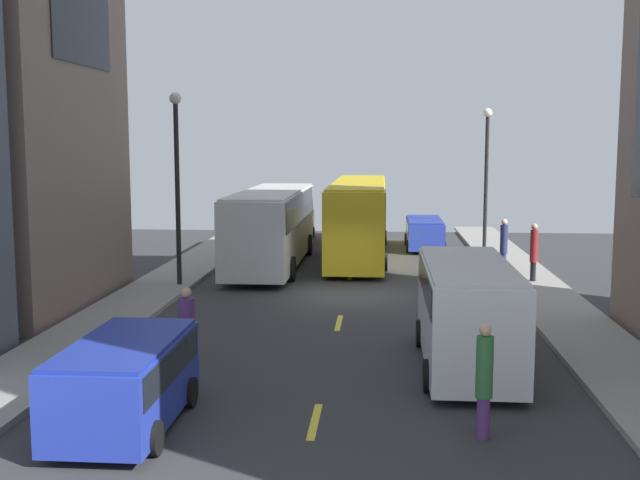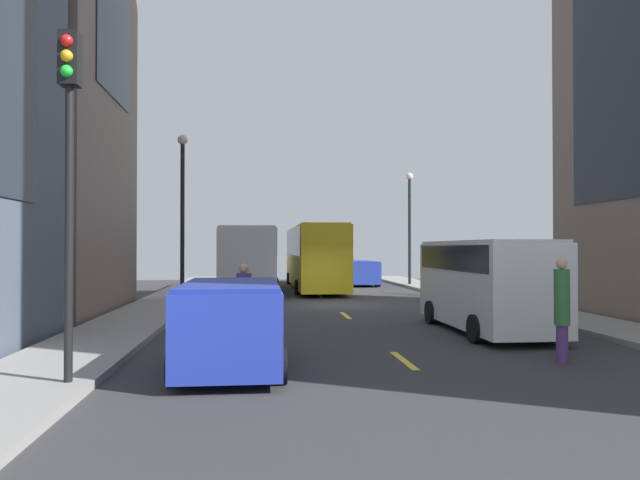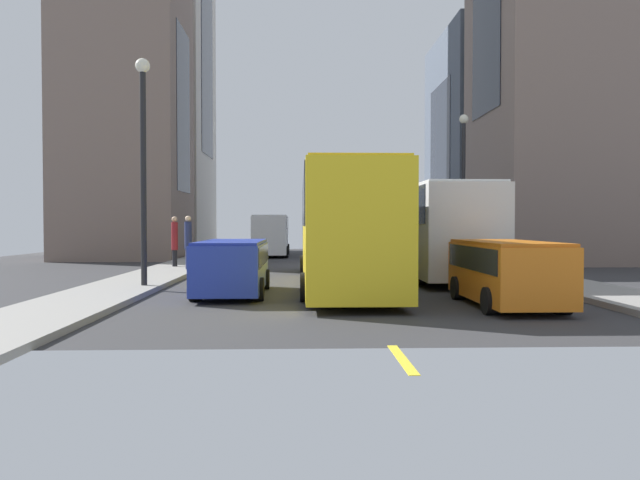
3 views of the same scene
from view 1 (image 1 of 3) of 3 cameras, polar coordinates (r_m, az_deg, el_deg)
The scene contains 20 objects.
ground_plane at distance 27.84m, azimuth 1.87°, elevation -4.10°, with size 40.36×40.36×0.00m, color #333335.
sidewalk_west at distance 29.00m, azimuth -12.07°, elevation -3.65°, with size 2.39×44.00×0.15m, color gray.
sidewalk_east at distance 28.38m, azimuth 16.14°, elevation -4.02°, with size 2.39×44.00×0.15m, color gray.
lane_stripe_1 at distance 15.71m, azimuth -0.39°, elevation -13.10°, with size 0.16×2.00×0.01m, color yellow.
lane_stripe_2 at distance 23.74m, azimuth 1.38°, elevation -6.07°, with size 0.16×2.00×0.01m, color yellow.
lane_stripe_3 at distance 31.97m, azimuth 2.23°, elevation -2.62°, with size 0.16×2.00×0.01m, color yellow.
lane_stripe_4 at distance 40.26m, azimuth 2.73°, elevation -0.59°, with size 0.16×2.00×0.01m, color yellow.
lane_stripe_5 at distance 48.60m, azimuth 3.06°, elevation 0.75°, with size 0.16×2.00×0.01m, color yellow.
city_bus_white at distance 34.15m, azimuth -3.53°, elevation 1.39°, with size 2.80×11.71×3.35m.
streetcar_yellow at distance 37.21m, azimuth 2.86°, elevation 2.06°, with size 2.70×14.09×3.59m.
delivery_van_white at distance 19.17m, azimuth 10.71°, elevation -4.79°, with size 2.25×6.17×2.58m.
car_blue_0 at distance 15.54m, azimuth -14.04°, elevation -9.67°, with size 2.05×4.09×1.70m.
car_blue_1 at distance 40.13m, azimuth 7.64°, elevation 0.64°, with size 1.93×4.69×1.55m.
car_orange_2 at distance 43.00m, azimuth -1.85°, elevation 1.18°, with size 1.93×4.46×1.60m.
pedestrian_crossing_near at distance 14.82m, azimuth 11.90°, elevation -9.81°, with size 0.32×0.32×2.16m.
pedestrian_walking_far at distance 30.87m, azimuth 15.34°, elevation -0.68°, with size 0.28×0.28×2.22m.
pedestrian_waiting_curb at distance 19.30m, azimuth -9.70°, elevation -6.17°, with size 0.40×0.40×1.96m.
pedestrian_crossing_mid at distance 32.29m, azimuth 13.27°, elevation -0.28°, with size 0.30×0.30×2.22m.
streetlamp_near at distance 29.32m, azimuth -10.41°, elevation 5.20°, with size 0.44×0.44×7.09m.
streetlamp_far at distance 38.79m, azimuth 12.06°, elevation 5.46°, with size 0.44×0.44×6.90m.
Camera 1 is at (1.28, -27.27, 5.46)m, focal length 43.82 mm.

